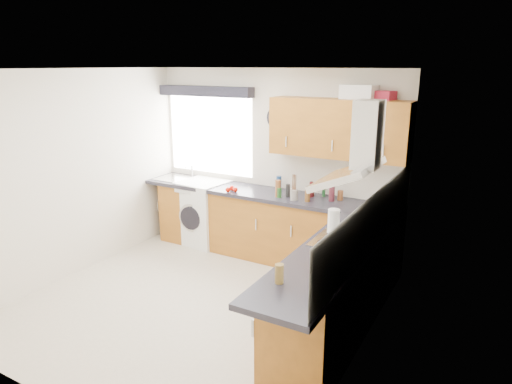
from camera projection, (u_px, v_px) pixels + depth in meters
The scene contains 37 objects.
ground_plane at pixel (199, 303), 5.04m from camera, with size 3.60×3.60×0.00m, color beige.
ceiling at pixel (190, 69), 4.37m from camera, with size 3.60×3.60×0.02m, color white.
wall_back at pixel (274, 163), 6.21m from camera, with size 3.60×0.02×2.50m, color silver.
wall_front at pixel (39, 255), 3.20m from camera, with size 3.60×0.02×2.50m, color silver.
wall_left at pixel (76, 174), 5.56m from camera, with size 0.02×3.60×2.50m, color silver.
wall_right at pixel (366, 223), 3.85m from camera, with size 0.02×3.60×2.50m, color silver.
window at pixel (210, 135), 6.62m from camera, with size 1.40×0.02×1.10m, color white.
window_blind at pixel (205, 91), 6.38m from camera, with size 1.50×0.18×0.14m, color black.
splashback at pixel (374, 220), 4.13m from camera, with size 0.01×3.00×0.54m, color white.
base_cab_back at pixel (257, 224), 6.24m from camera, with size 3.00×0.58×0.86m, color brown.
base_cab_corner at pixel (373, 247), 5.47m from camera, with size 0.60×0.60×0.86m, color brown.
base_cab_right at pixel (335, 295), 4.34m from camera, with size 0.58×2.10×0.86m, color brown.
worktop_back at pixel (264, 194), 6.06m from camera, with size 3.60×0.62×0.05m, color black.
worktop_right at pixel (331, 256), 4.09m from camera, with size 0.62×2.42×0.05m, color black.
sink at pixel (184, 177), 6.67m from camera, with size 0.84×0.46×0.10m, color #B8B8B8, non-canonical shape.
oven at pixel (339, 288), 4.47m from camera, with size 0.56×0.58×0.85m, color black.
hob_plate at pixel (342, 241), 4.34m from camera, with size 0.52×0.52×0.01m, color #B8B8B8.
extractor_hood at pixel (357, 154), 4.06m from camera, with size 0.52×0.78×0.66m, color #B8B8B8, non-canonical shape.
upper_cabinets at pixel (338, 128), 5.47m from camera, with size 1.70×0.35×0.70m, color brown.
washing_machine at pixel (204, 212), 6.65m from camera, with size 0.63×0.61×0.92m, color white.
wall_clock at pixel (277, 118), 5.99m from camera, with size 0.31×0.31×0.04m, color black.
casserole at pixel (360, 92), 5.33m from camera, with size 0.40×0.29×0.17m, color white.
storage_box at pixel (384, 95), 5.21m from camera, with size 0.22×0.18×0.10m, color #B02037.
utensil_pot at pixel (294, 195), 5.67m from camera, with size 0.10×0.10×0.13m, color gray.
kitchen_roll at pixel (334, 222), 4.52m from camera, with size 0.12×0.12×0.26m, color white.
tomato_cluster at pixel (232, 189), 6.06m from camera, with size 0.15×0.15×0.07m, color red, non-canonical shape.
jar_0 at pixel (313, 191), 5.85m from camera, with size 0.05×0.05×0.13m, color #551511.
jar_1 at pixel (279, 193), 5.78m from camera, with size 0.06×0.06×0.13m, color #1E4C1B.
jar_2 at pixel (278, 189), 5.79m from camera, with size 0.07×0.07×0.22m, color brown.
jar_3 at pixel (307, 196), 5.60m from camera, with size 0.06×0.06×0.15m, color brown.
jar_4 at pixel (311, 190), 5.78m from camera, with size 0.05×0.05×0.20m, color #4D1013.
jar_5 at pixel (332, 193), 5.62m from camera, with size 0.07×0.07×0.19m, color #561E28.
jar_6 at pixel (324, 190), 5.83m from camera, with size 0.04×0.04×0.16m, color #19461F.
jar_7 at pixel (279, 183), 6.10m from camera, with size 0.07×0.07×0.20m, color navy.
jar_8 at pixel (288, 191), 5.80m from camera, with size 0.06×0.06×0.16m, color black.
jar_9 at pixel (340, 195), 5.68m from camera, with size 0.07×0.07×0.12m, color brown.
bottle_0 at pixel (279, 274), 3.51m from camera, with size 0.07×0.07×0.15m, color olive.
Camera 1 is at (2.78, -3.63, 2.54)m, focal length 32.00 mm.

